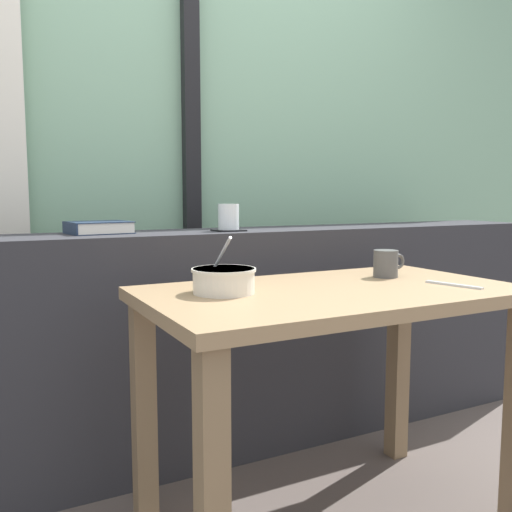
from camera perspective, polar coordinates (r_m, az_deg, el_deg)
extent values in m
cube|color=#84B293|center=(2.55, -8.21, 16.36)|extent=(4.80, 0.08, 2.80)
cube|color=black|center=(2.49, -6.75, 14.32)|extent=(0.07, 0.05, 2.60)
cube|color=#2D2D33|center=(2.08, -2.75, -8.72)|extent=(2.80, 0.32, 0.83)
cube|color=#826849|center=(1.23, -4.57, -24.01)|extent=(0.06, 0.06, 0.66)
cube|color=#826849|center=(1.65, -11.53, -15.88)|extent=(0.06, 0.06, 0.66)
cube|color=#826849|center=(2.09, 14.50, -11.14)|extent=(0.06, 0.06, 0.66)
cube|color=#997A56|center=(1.54, 7.97, -3.97)|extent=(1.04, 0.60, 0.03)
cube|color=black|center=(1.97, -2.86, 2.68)|extent=(0.10, 0.10, 0.00)
cylinder|color=white|center=(1.97, -2.87, 4.09)|extent=(0.08, 0.08, 0.09)
cylinder|color=#BC3D51|center=(1.97, -2.87, 3.82)|extent=(0.07, 0.07, 0.07)
cube|color=#1E2D47|center=(1.92, -15.91, 2.31)|extent=(0.21, 0.18, 0.00)
cube|color=silver|center=(1.92, -15.92, 2.87)|extent=(0.20, 0.17, 0.03)
cube|color=#1E2D47|center=(1.91, -15.94, 3.42)|extent=(0.21, 0.18, 0.00)
cube|color=#1E2D47|center=(1.89, -18.73, 2.72)|extent=(0.02, 0.16, 0.04)
cylinder|color=silver|center=(1.44, -3.36, -2.58)|extent=(0.16, 0.16, 0.07)
cylinder|color=silver|center=(1.44, -3.36, -1.44)|extent=(0.17, 0.17, 0.01)
cylinder|color=brown|center=(1.44, -3.35, -2.77)|extent=(0.14, 0.14, 0.05)
cylinder|color=silver|center=(1.45, -3.90, -0.40)|extent=(0.03, 0.12, 0.13)
ellipsoid|color=silver|center=(1.48, -4.20, -1.96)|extent=(0.03, 0.05, 0.01)
cube|color=silver|center=(1.66, 19.81, -2.82)|extent=(0.06, 0.17, 0.01)
cylinder|color=#4C4C4C|center=(1.76, 13.29, -0.78)|extent=(0.08, 0.08, 0.08)
torus|color=#4C4C4C|center=(1.79, 14.51, -0.55)|extent=(0.05, 0.01, 0.05)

